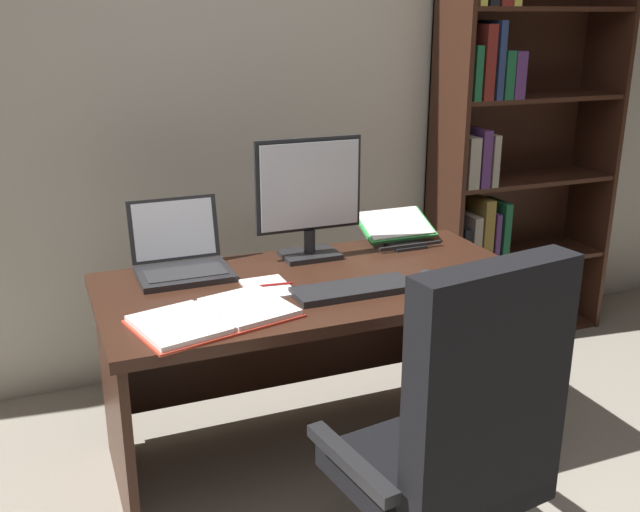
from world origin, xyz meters
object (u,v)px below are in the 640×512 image
at_px(keyboard, 353,289).
at_px(notepad, 268,288).
at_px(desk, 310,324).
at_px(office_chair, 453,466).
at_px(monitor, 309,199).
at_px(computer_mouse, 430,276).
at_px(open_binder, 215,316).
at_px(reading_stand_with_book, 397,228).
at_px(bookshelf, 505,147).
at_px(pen, 274,285).
at_px(laptop, 181,259).

relative_size(keyboard, notepad, 2.00).
bearing_deg(desk, office_chair, -84.87).
xyz_separation_m(desk, monitor, (0.07, 0.18, 0.43)).
distance_m(keyboard, computer_mouse, 0.30).
bearing_deg(keyboard, computer_mouse, 0.00).
relative_size(open_binder, notepad, 2.61).
bearing_deg(reading_stand_with_book, monitor, -172.79).
bearing_deg(keyboard, reading_stand_with_book, 48.65).
xyz_separation_m(bookshelf, open_binder, (-1.74, -0.94, -0.26)).
bearing_deg(office_chair, open_binder, 121.65).
relative_size(desk, computer_mouse, 14.83).
bearing_deg(notepad, keyboard, -28.70).
distance_m(reading_stand_with_book, pen, 0.73).
distance_m(laptop, reading_stand_with_book, 0.92).
xyz_separation_m(monitor, open_binder, (-0.50, -0.47, -0.22)).
xyz_separation_m(monitor, computer_mouse, (0.30, -0.42, -0.21)).
bearing_deg(reading_stand_with_book, notepad, -154.06).
xyz_separation_m(keyboard, open_binder, (-0.50, -0.05, -0.00)).
bearing_deg(desk, keyboard, -73.36).
height_order(bookshelf, reading_stand_with_book, bookshelf).
height_order(monitor, reading_stand_with_book, monitor).
bearing_deg(laptop, office_chair, -64.55).
relative_size(laptop, pen, 2.38).
height_order(bookshelf, pen, bookshelf).
xyz_separation_m(laptop, pen, (0.26, -0.28, -0.04)).
bearing_deg(laptop, desk, -23.75).
bearing_deg(bookshelf, open_binder, -151.46).
xyz_separation_m(desk, reading_stand_with_book, (0.48, 0.24, 0.26)).
distance_m(desk, reading_stand_with_book, 0.60).
relative_size(bookshelf, keyboard, 4.96).
xyz_separation_m(open_binder, pen, (0.26, 0.19, 0.00)).
bearing_deg(pen, monitor, 48.93).
distance_m(keyboard, pen, 0.28).
bearing_deg(pen, notepad, 180.00).
relative_size(desk, pen, 11.01).
xyz_separation_m(desk, bookshelf, (1.31, 0.66, 0.48)).
distance_m(laptop, notepad, 0.38).
height_order(keyboard, pen, keyboard).
xyz_separation_m(bookshelf, reading_stand_with_book, (-0.82, -0.42, -0.22)).
bearing_deg(office_chair, computer_mouse, 57.78).
height_order(bookshelf, computer_mouse, bookshelf).
distance_m(bookshelf, computer_mouse, 1.32).
bearing_deg(open_binder, computer_mouse, -9.80).
xyz_separation_m(desk, office_chair, (0.08, -0.89, -0.08)).
distance_m(desk, pen, 0.29).
bearing_deg(monitor, notepad, -133.36).
distance_m(desk, monitor, 0.48).
bearing_deg(office_chair, desk, 86.76).
height_order(desk, bookshelf, bookshelf).
bearing_deg(keyboard, office_chair, -89.11).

